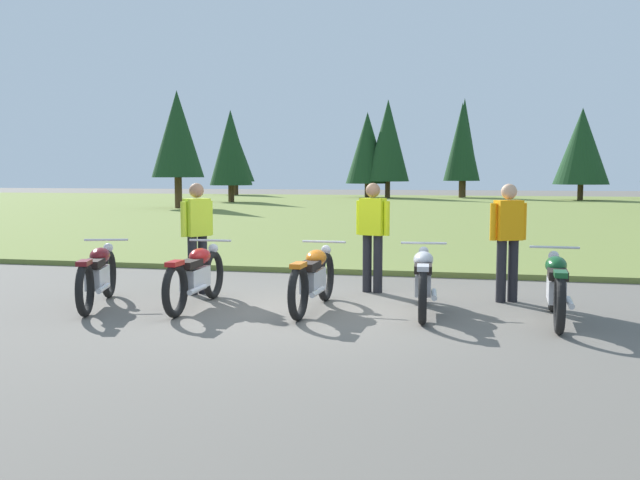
# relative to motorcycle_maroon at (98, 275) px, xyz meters

# --- Properties ---
(ground_plane) EXTENTS (140.00, 140.00, 0.00)m
(ground_plane) POSITION_rel_motorcycle_maroon_xyz_m (2.93, 0.19, -0.44)
(ground_plane) COLOR #605B54
(grass_moorland) EXTENTS (80.00, 44.00, 0.10)m
(grass_moorland) POSITION_rel_motorcycle_maroon_xyz_m (2.93, 25.74, -0.39)
(grass_moorland) COLOR olive
(grass_moorland) RESTS_ON ground
(forest_treeline) EXTENTS (39.95, 27.88, 8.38)m
(forest_treeline) POSITION_rel_motorcycle_maroon_xyz_m (8.11, 34.95, 3.50)
(forest_treeline) COLOR #47331E
(forest_treeline) RESTS_ON ground
(motorcycle_maroon) EXTENTS (0.84, 2.03, 0.88)m
(motorcycle_maroon) POSITION_rel_motorcycle_maroon_xyz_m (0.00, 0.00, 0.00)
(motorcycle_maroon) COLOR black
(motorcycle_maroon) RESTS_ON ground
(motorcycle_red) EXTENTS (0.62, 2.10, 0.88)m
(motorcycle_red) POSITION_rel_motorcycle_maroon_xyz_m (1.34, 0.23, 0.00)
(motorcycle_red) COLOR black
(motorcycle_red) RESTS_ON ground
(motorcycle_orange) EXTENTS (0.62, 2.10, 0.88)m
(motorcycle_orange) POSITION_rel_motorcycle_maroon_xyz_m (2.93, 0.39, 0.00)
(motorcycle_orange) COLOR black
(motorcycle_orange) RESTS_ON ground
(motorcycle_silver) EXTENTS (0.62, 2.10, 0.88)m
(motorcycle_silver) POSITION_rel_motorcycle_maroon_xyz_m (4.37, 0.50, 0.00)
(motorcycle_silver) COLOR black
(motorcycle_silver) RESTS_ON ground
(motorcycle_british_green) EXTENTS (0.62, 2.10, 0.88)m
(motorcycle_british_green) POSITION_rel_motorcycle_maroon_xyz_m (6.00, 0.31, 0.00)
(motorcycle_british_green) COLOR black
(motorcycle_british_green) RESTS_ON ground
(rider_in_hivis_vest) EXTENTS (0.51, 0.35, 1.67)m
(rider_in_hivis_vest) POSITION_rel_motorcycle_maroon_xyz_m (5.46, 1.58, 0.51)
(rider_in_hivis_vest) COLOR black
(rider_in_hivis_vest) RESTS_ON ground
(rider_checking_bike) EXTENTS (0.38, 0.47, 1.67)m
(rider_checking_bike) POSITION_rel_motorcycle_maroon_xyz_m (0.94, 1.23, 0.51)
(rider_checking_bike) COLOR black
(rider_checking_bike) RESTS_ON ground
(rider_with_back_turned) EXTENTS (0.53, 0.31, 1.67)m
(rider_with_back_turned) POSITION_rel_motorcycle_maroon_xyz_m (3.49, 1.97, 0.51)
(rider_with_back_turned) COLOR black
(rider_with_back_turned) RESTS_ON ground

